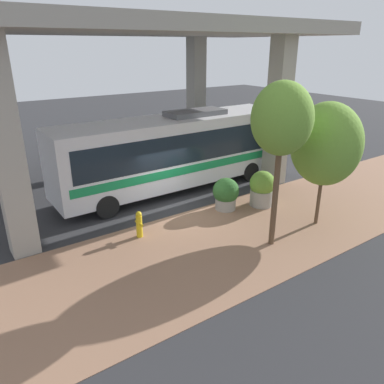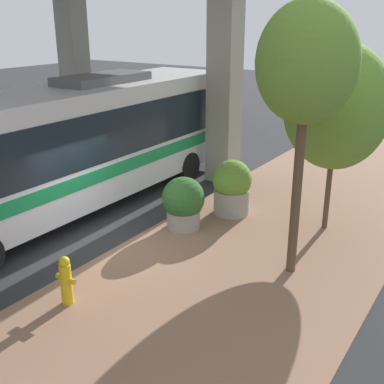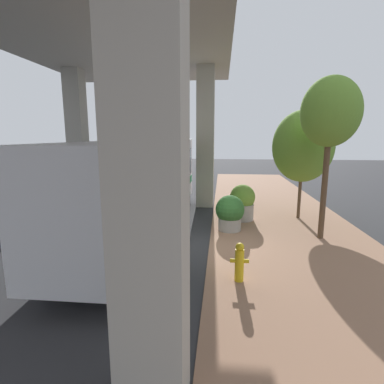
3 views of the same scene
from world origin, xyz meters
name	(u,v)px [view 3 (image 3 of 3)]	position (x,y,z in m)	size (l,w,h in m)	color
ground_plane	(209,247)	(0.00, 0.00, 0.00)	(80.00, 80.00, 0.00)	#2D2D30
sidewalk_strip	(299,250)	(-3.00, 0.00, 0.01)	(6.00, 40.00, 0.02)	#936B51
overpass	(84,35)	(4.00, 0.00, 6.86)	(9.40, 20.35, 7.83)	#9E998E
bus	(143,180)	(2.66, -1.50, 2.06)	(2.77, 11.98, 3.81)	silver
fire_hydrant	(239,262)	(-0.88, 2.39, 0.53)	(0.49, 0.23, 1.06)	gold
planter_front	(230,213)	(-0.74, -1.92, 0.73)	(1.15, 1.15, 1.44)	#9E998E
planter_middle	(242,202)	(-1.33, -3.52, 0.82)	(1.13, 1.13, 1.62)	#9E998E
street_tree_near	(330,113)	(-4.09, -1.32, 4.53)	(2.01, 2.01, 5.78)	brown
street_tree_far	(303,146)	(-3.94, -4.04, 3.30)	(2.64, 2.64, 4.89)	brown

